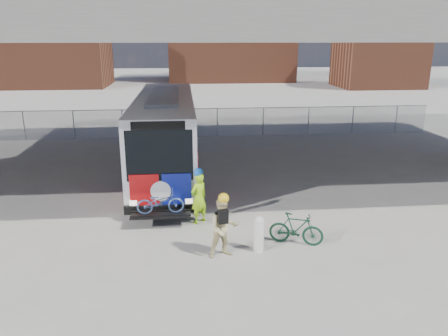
{
  "coord_description": "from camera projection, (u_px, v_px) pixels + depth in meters",
  "views": [
    {
      "loc": [
        -1.16,
        -15.65,
        6.11
      ],
      "look_at": [
        0.26,
        -0.58,
        1.6
      ],
      "focal_mm": 35.0,
      "sensor_mm": 36.0,
      "label": 1
    }
  ],
  "objects": [
    {
      "name": "bus",
      "position": [
        166.0,
        127.0,
        20.42
      ],
      "size": [
        2.67,
        12.9,
        3.69
      ],
      "color": "silver",
      "rests_on": "ground"
    },
    {
      "name": "overpass",
      "position": [
        208.0,
        28.0,
        18.73
      ],
      "size": [
        40.0,
        16.0,
        7.95
      ],
      "color": "#605E59",
      "rests_on": "ground"
    },
    {
      "name": "ground",
      "position": [
        216.0,
        204.0,
        16.78
      ],
      "size": [
        160.0,
        160.0,
        0.0
      ],
      "primitive_type": "plane",
      "color": "#9E9991",
      "rests_on": "ground"
    },
    {
      "name": "brick_buildings",
      "position": [
        199.0,
        43.0,
        61.36
      ],
      "size": [
        54.0,
        22.0,
        12.0
      ],
      "color": "brown",
      "rests_on": "ground"
    },
    {
      "name": "cyclist_tan",
      "position": [
        224.0,
        227.0,
        12.48
      ],
      "size": [
        0.99,
        0.85,
        1.95
      ],
      "rotation": [
        0.0,
        0.0,
        0.22
      ],
      "color": "beige",
      "rests_on": "ground"
    },
    {
      "name": "cyclist_hivis",
      "position": [
        199.0,
        197.0,
        14.82
      ],
      "size": [
        0.78,
        0.74,
        1.96
      ],
      "rotation": [
        0.0,
        0.0,
        3.8
      ],
      "color": "#A3ED18",
      "rests_on": "ground"
    },
    {
      "name": "bollard",
      "position": [
        259.0,
        233.0,
        12.88
      ],
      "size": [
        0.29,
        0.29,
        1.11
      ],
      "color": "silver",
      "rests_on": "ground"
    },
    {
      "name": "bike_parked",
      "position": [
        296.0,
        229.0,
        13.37
      ],
      "size": [
        1.73,
        1.05,
        1.0
      ],
      "primitive_type": "imported",
      "rotation": [
        0.0,
        0.0,
        1.2
      ],
      "color": "#133B25",
      "rests_on": "ground"
    },
    {
      "name": "chainlink_fence",
      "position": [
        202.0,
        115.0,
        27.82
      ],
      "size": [
        30.0,
        0.06,
        30.0
      ],
      "color": "gray",
      "rests_on": "ground"
    }
  ]
}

